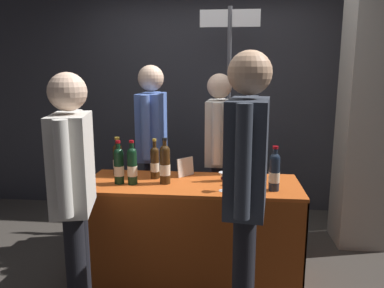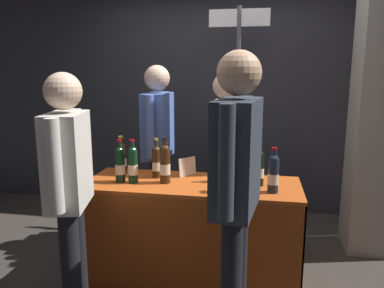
% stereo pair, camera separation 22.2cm
% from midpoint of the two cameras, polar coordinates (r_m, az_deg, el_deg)
% --- Properties ---
extents(ground_plane, '(12.00, 12.00, 0.00)m').
position_cam_midpoint_polar(ground_plane, '(3.18, -2.12, -19.75)').
color(ground_plane, '#38332D').
extents(back_partition, '(7.32, 0.12, 3.14)m').
position_cam_midpoint_polar(back_partition, '(4.40, 0.74, 10.31)').
color(back_partition, '#2D2D33').
rests_on(back_partition, ground_plane).
extents(concrete_pillar, '(0.43, 0.43, 3.36)m').
position_cam_midpoint_polar(concrete_pillar, '(3.70, 24.15, 10.95)').
color(concrete_pillar, gray).
rests_on(concrete_pillar, ground_plane).
extents(tasting_table, '(1.63, 0.61, 0.80)m').
position_cam_midpoint_polar(tasting_table, '(2.94, -2.20, -10.78)').
color(tasting_table, '#B74C19').
rests_on(tasting_table, ground_plane).
extents(featured_wine_bottle, '(0.08, 0.08, 0.35)m').
position_cam_midpoint_polar(featured_wine_bottle, '(2.81, -6.43, -3.04)').
color(featured_wine_bottle, '#38230F').
rests_on(featured_wine_bottle, tasting_table).
extents(display_bottle_0, '(0.07, 0.07, 0.31)m').
position_cam_midpoint_polar(display_bottle_0, '(2.87, 3.46, -3.15)').
color(display_bottle_0, black).
rests_on(display_bottle_0, tasting_table).
extents(display_bottle_1, '(0.07, 0.07, 0.34)m').
position_cam_midpoint_polar(display_bottle_1, '(2.84, -11.37, -3.21)').
color(display_bottle_1, black).
rests_on(display_bottle_1, tasting_table).
extents(display_bottle_2, '(0.07, 0.07, 0.32)m').
position_cam_midpoint_polar(display_bottle_2, '(2.82, 7.99, -3.41)').
color(display_bottle_2, black).
rests_on(display_bottle_2, tasting_table).
extents(display_bottle_3, '(0.08, 0.08, 0.31)m').
position_cam_midpoint_polar(display_bottle_3, '(3.13, -13.29, -2.18)').
color(display_bottle_3, '#38230F').
rests_on(display_bottle_3, tasting_table).
extents(display_bottle_4, '(0.08, 0.08, 0.32)m').
position_cam_midpoint_polar(display_bottle_4, '(2.68, 10.19, -4.14)').
color(display_bottle_4, '#192333').
rests_on(display_bottle_4, tasting_table).
extents(display_bottle_5, '(0.08, 0.08, 0.33)m').
position_cam_midpoint_polar(display_bottle_5, '(2.87, -13.33, -3.19)').
color(display_bottle_5, black).
rests_on(display_bottle_5, tasting_table).
extents(display_bottle_6, '(0.07, 0.07, 0.32)m').
position_cam_midpoint_polar(display_bottle_6, '(2.96, -7.87, -2.76)').
color(display_bottle_6, '#38230F').
rests_on(display_bottle_6, tasting_table).
extents(wine_glass_near_vendor, '(0.07, 0.07, 0.14)m').
position_cam_midpoint_polar(wine_glass_near_vendor, '(2.63, 2.47, -5.09)').
color(wine_glass_near_vendor, silver).
rests_on(wine_glass_near_vendor, tasting_table).
extents(brochure_stand, '(0.13, 0.13, 0.15)m').
position_cam_midpoint_polar(brochure_stand, '(3.01, -3.11, -3.55)').
color(brochure_stand, silver).
rests_on(brochure_stand, tasting_table).
extents(vendor_presenter, '(0.23, 0.56, 1.61)m').
position_cam_midpoint_polar(vendor_presenter, '(3.39, 2.23, -0.33)').
color(vendor_presenter, '#2D3347').
rests_on(vendor_presenter, ground_plane).
extents(vendor_assistant, '(0.23, 0.59, 1.69)m').
position_cam_midpoint_polar(vendor_assistant, '(3.44, -7.97, 0.68)').
color(vendor_assistant, '#2D3347').
rests_on(vendor_assistant, ground_plane).
extents(taster_foreground_right, '(0.27, 0.63, 1.74)m').
position_cam_midpoint_polar(taster_foreground_right, '(2.09, 5.39, -4.81)').
color(taster_foreground_right, black).
rests_on(taster_foreground_right, ground_plane).
extents(taster_foreground_left, '(0.29, 0.55, 1.63)m').
position_cam_midpoint_polar(taster_foreground_left, '(2.38, -20.31, -5.72)').
color(taster_foreground_left, black).
rests_on(taster_foreground_left, ground_plane).
extents(booth_signpost, '(0.59, 0.04, 2.25)m').
position_cam_midpoint_polar(booth_signpost, '(3.83, 3.95, 7.55)').
color(booth_signpost, '#47474C').
rests_on(booth_signpost, ground_plane).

